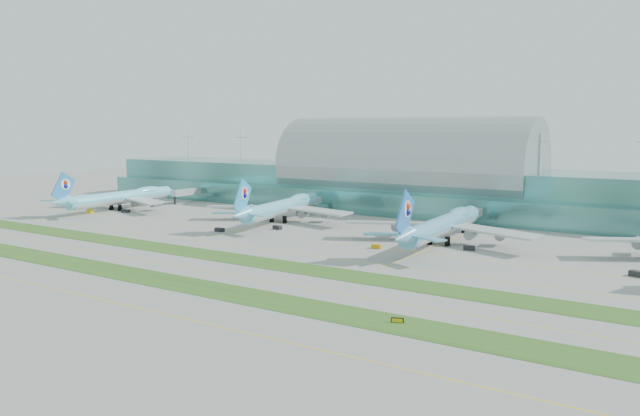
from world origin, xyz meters
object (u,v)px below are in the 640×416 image
Objects in this scene: airliner_c at (443,224)px; airliner_a at (122,197)px; taxiway_sign_east at (397,320)px; terminal at (406,180)px; airliner_b at (283,206)px.

airliner_a is at bearing 177.45° from airliner_c.
taxiway_sign_east is (24.81, -86.09, -5.96)m from airliner_c.
terminal reaches higher than taxiway_sign_east.
airliner_c is (46.45, -69.79, -7.73)m from terminal.
terminal is at bearing 120.85° from airliner_c.
taxiway_sign_east is at bearing -26.86° from airliner_a.
airliner_a is (-113.12, -70.47, -8.13)m from terminal.
airliner_a is at bearing 177.45° from airliner_b.
terminal is 4.61× the size of airliner_b.
airliner_b is at bearing 169.36° from airliner_c.
airliner_b is at bearing -114.68° from terminal.
terminal is 4.74× the size of airliner_a.
airliner_a is at bearing 136.12° from taxiway_sign_east.
airliner_c reaches higher than taxiway_sign_east.
airliner_a is 28.85× the size of taxiway_sign_east.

